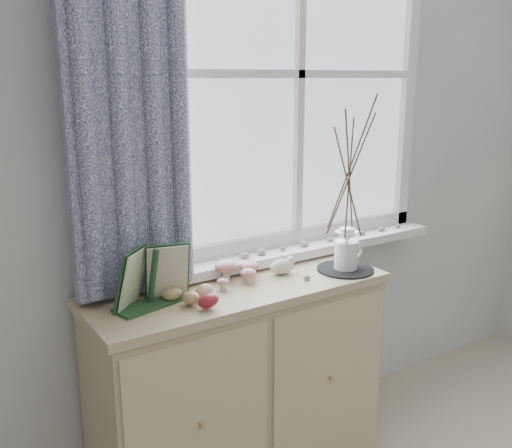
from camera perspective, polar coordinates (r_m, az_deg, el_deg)
name	(u,v)px	position (r m, az deg, el deg)	size (l,w,h in m)	color
sideboard	(240,383)	(2.41, -1.64, -15.62)	(1.20, 0.45, 0.85)	tan
botanical_book	(154,278)	(2.01, -10.12, -5.30)	(0.32, 0.13, 0.23)	#1E4025
toadstool_cluster	(236,269)	(2.26, -2.05, -4.55)	(0.22, 0.15, 0.09)	beige
wooden_eggs	(194,296)	(2.06, -6.26, -7.16)	(0.17, 0.18, 0.08)	tan
songbird_figurine	(282,266)	(2.35, 2.60, -4.20)	(0.14, 0.06, 0.07)	white
crocheted_doily	(345,269)	(2.43, 8.92, -4.49)	(0.24, 0.24, 0.01)	black
twig_pitcher	(349,170)	(2.33, 9.32, 5.31)	(0.27, 0.27, 0.74)	white
sideboard_pebbles	(301,269)	(2.39, 4.55, -4.52)	(0.33, 0.23, 0.02)	gray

